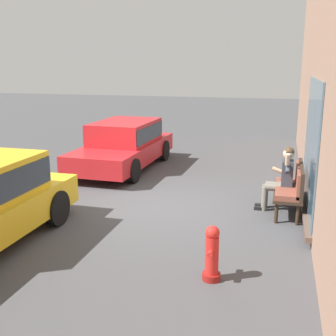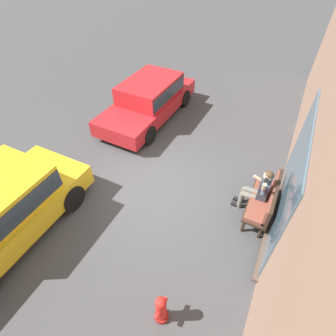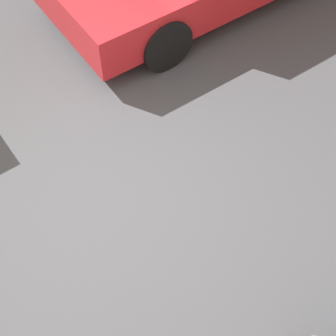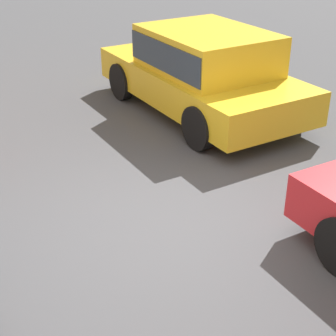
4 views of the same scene
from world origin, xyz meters
name	(u,v)px [view 1 (image 1 of 4)]	position (x,y,z in m)	size (l,w,h in m)	color
ground_plane	(151,206)	(0.00, 0.00, 0.00)	(60.00, 60.00, 0.00)	#424244
building_facade	(332,63)	(0.00, 3.40, 2.98)	(18.00, 0.51, 5.98)	#93705B
bench	(293,186)	(-0.33, 2.90, 0.58)	(1.46, 0.55, 1.01)	#332319
person_on_phone	(282,177)	(-0.45, 2.67, 0.71)	(0.73, 0.74, 1.35)	#6B665B
parked_car_near	(124,143)	(-3.07, -1.77, 0.75)	(4.38, 1.90, 1.36)	red
fire_hydrant	(212,254)	(2.80, 1.78, 0.39)	(0.38, 0.26, 0.81)	maroon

